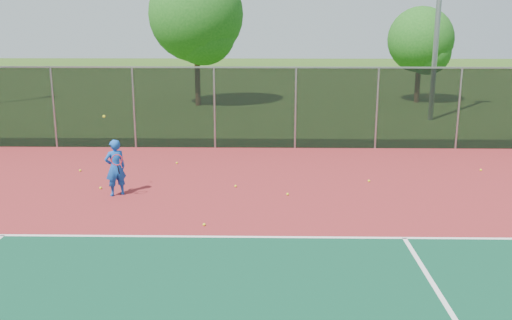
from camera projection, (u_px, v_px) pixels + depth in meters
The scene contains 14 objects.
ground at pixel (328, 304), 9.78m from camera, with size 120.00×120.00×0.00m, color #2D5017.
court_apron at pixel (318, 256), 11.72m from camera, with size 30.00×20.00×0.02m, color maroon.
fence_back at pixel (296, 107), 21.04m from camera, with size 30.00×0.06×3.03m.
tennis_player at pixel (115, 168), 15.54m from camera, with size 0.68×0.73×2.22m.
practice_ball_0 at pixel (101, 188), 16.27m from camera, with size 0.07×0.07×0.07m, color yellow.
practice_ball_1 at pixel (204, 225), 13.40m from camera, with size 0.07×0.07×0.07m, color yellow.
practice_ball_3 at pixel (481, 170), 18.18m from camera, with size 0.07×0.07×0.07m, color yellow.
practice_ball_4 at pixel (177, 163), 19.06m from camera, with size 0.07×0.07×0.07m, color yellow.
practice_ball_5 at pixel (288, 194), 15.70m from camera, with size 0.07×0.07×0.07m, color yellow.
practice_ball_6 at pixel (369, 181), 16.97m from camera, with size 0.07×0.07×0.07m, color yellow.
practice_ball_7 at pixel (80, 170), 18.13m from camera, with size 0.07×0.07×0.07m, color yellow.
practice_ball_8 at pixel (236, 186), 16.45m from camera, with size 0.07×0.07×0.07m, color yellow.
tree_back_left at pixel (198, 19), 30.64m from camera, with size 5.10×5.10×7.50m.
tree_back_mid at pixel (422, 43), 32.08m from camera, with size 3.68×3.68×5.41m.
Camera 1 is at (-1.08, -8.90, 4.79)m, focal length 40.00 mm.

